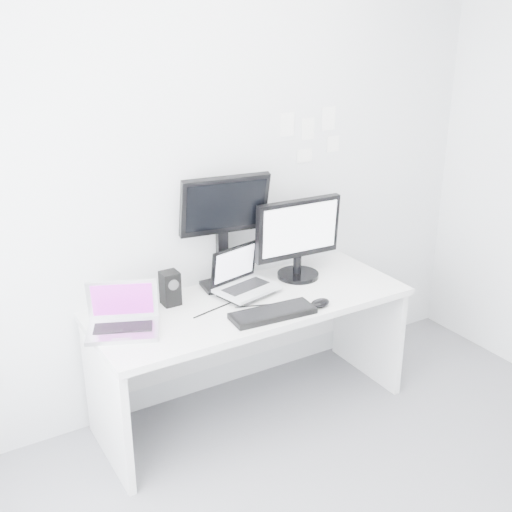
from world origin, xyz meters
name	(u,v)px	position (x,y,z in m)	size (l,w,h in m)	color
back_wall	(220,179)	(0.00, 1.60, 1.35)	(3.60, 3.60, 0.00)	silver
desk	(251,357)	(0.00, 1.25, 0.36)	(1.80, 0.70, 0.73)	silver
macbook	(121,309)	(-0.75, 1.25, 0.86)	(0.36, 0.27, 0.27)	#ADAEB2
speaker	(170,288)	(-0.40, 1.44, 0.83)	(0.10, 0.10, 0.19)	black
dell_laptop	(247,272)	(0.02, 1.33, 0.87)	(0.34, 0.26, 0.28)	silver
rear_monitor	(224,230)	(-0.03, 1.50, 1.08)	(0.51, 0.18, 0.70)	black
samsung_monitor	(299,238)	(0.41, 1.39, 0.98)	(0.55, 0.25, 0.50)	black
keyboard	(273,313)	(0.00, 1.03, 0.75)	(0.46, 0.16, 0.03)	black
mouse	(320,303)	(0.29, 0.99, 0.75)	(0.12, 0.08, 0.04)	black
wall_note_0	(287,124)	(0.45, 1.59, 1.62)	(0.10, 0.00, 0.14)	white
wall_note_1	(308,129)	(0.60, 1.59, 1.58)	(0.09, 0.00, 0.13)	white
wall_note_2	(328,118)	(0.75, 1.59, 1.63)	(0.10, 0.00, 0.14)	white
wall_note_3	(304,156)	(0.58, 1.59, 1.42)	(0.11, 0.00, 0.08)	white
wall_note_4	(333,144)	(0.79, 1.59, 1.47)	(0.09, 0.00, 0.10)	white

